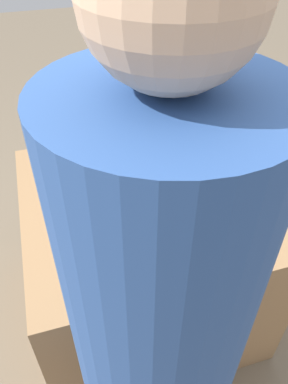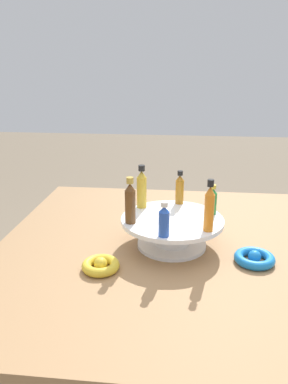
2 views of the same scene
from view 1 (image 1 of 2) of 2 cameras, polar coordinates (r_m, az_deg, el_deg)
The scene contains 13 objects.
ground_plane at distance 2.15m, azimuth -0.19°, elevation -15.79°, with size 12.00×12.00×0.00m, color #756651.
party_table at distance 1.85m, azimuth -0.22°, elevation -9.37°, with size 1.01×1.01×0.75m.
display_stand at distance 1.55m, azimuth -0.25°, elevation 0.85°, with size 0.29×0.29×0.09m.
bottle_amber at distance 1.49m, azimuth -4.88°, elevation 2.80°, with size 0.03×0.03×0.10m.
bottle_gold at distance 1.40m, azimuth -2.09°, elevation 0.83°, with size 0.03×0.03×0.13m.
bottle_brown at distance 1.42m, azimuth 2.77°, elevation 1.27°, with size 0.03×0.03×0.13m.
bottle_blue at distance 1.52m, azimuth 4.26°, elevation 3.45°, with size 0.03×0.03×0.09m.
bottle_orange at distance 1.58m, azimuth 1.36°, elevation 6.15°, with size 0.03×0.03×0.14m.
bottle_green at distance 1.58m, azimuth -3.00°, elevation 5.07°, with size 0.02×0.02×0.09m.
ribbon_bow_gold at distance 1.50m, azimuth 7.34°, elevation -3.35°, with size 0.10×0.10×0.03m.
ribbon_bow_blue at distance 1.76m, azimuth 0.00°, elevation 4.65°, with size 0.11×0.11×0.03m.
ribbon_bow_teal at distance 1.51m, azimuth -8.07°, elevation -3.09°, with size 0.08×0.08×0.03m.
person_figure at distance 0.95m, azimuth 1.77°, elevation -27.02°, with size 0.31×0.31×1.80m.
Camera 1 is at (-0.34, -1.14, 1.79)m, focal length 35.00 mm.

